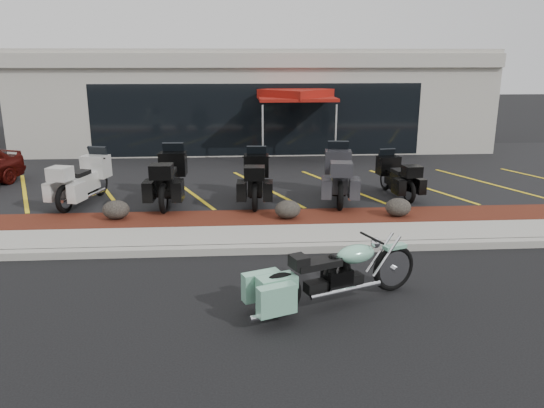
{
  "coord_description": "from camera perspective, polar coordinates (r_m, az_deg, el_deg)",
  "views": [
    {
      "loc": [
        -0.78,
        -8.88,
        3.72
      ],
      "look_at": [
        -0.1,
        1.2,
        0.91
      ],
      "focal_mm": 35.0,
      "sensor_mm": 36.0,
      "label": 1
    }
  ],
  "objects": [
    {
      "name": "upper_lot",
      "position": [
        17.48,
        -1.23,
        3.51
      ],
      "size": [
        26.0,
        9.6,
        0.15
      ],
      "primitive_type": "cube",
      "color": "black",
      "rests_on": "ground"
    },
    {
      "name": "hero_cruiser",
      "position": [
        8.86,
        12.97,
        -6.06
      ],
      "size": [
        3.0,
        1.78,
        1.03
      ],
      "primitive_type": null,
      "rotation": [
        0.0,
        0.0,
        0.38
      ],
      "color": "#7FC5A4",
      "rests_on": "ground"
    },
    {
      "name": "ground",
      "position": [
        9.66,
        1.08,
        -7.1
      ],
      "size": [
        90.0,
        90.0,
        0.0
      ],
      "primitive_type": "plane",
      "color": "black",
      "rests_on": "ground"
    },
    {
      "name": "sidewalk",
      "position": [
        11.12,
        0.37,
        -3.57
      ],
      "size": [
        24.0,
        1.2,
        0.15
      ],
      "primitive_type": "cube",
      "color": "gray",
      "rests_on": "ground"
    },
    {
      "name": "boulder_left",
      "position": [
        12.52,
        -16.44,
        -0.6
      ],
      "size": [
        0.61,
        0.51,
        0.43
      ],
      "primitive_type": "ellipsoid",
      "color": "black",
      "rests_on": "mulch_bed"
    },
    {
      "name": "traffic_cone",
      "position": [
        17.57,
        -1.38,
        4.61
      ],
      "size": [
        0.32,
        0.32,
        0.47
      ],
      "primitive_type": "cone",
      "rotation": [
        0.0,
        0.0,
        -0.12
      ],
      "color": "#E83F07",
      "rests_on": "upper_lot"
    },
    {
      "name": "mulch_bed",
      "position": [
        12.26,
        -0.04,
        -1.72
      ],
      "size": [
        24.0,
        1.2,
        0.16
      ],
      "primitive_type": "cube",
      "color": "#35120C",
      "rests_on": "ground"
    },
    {
      "name": "boulder_right",
      "position": [
        12.57,
        13.42,
        -0.33
      ],
      "size": [
        0.6,
        0.5,
        0.42
      ],
      "primitive_type": "ellipsoid",
      "color": "black",
      "rests_on": "mulch_bed"
    },
    {
      "name": "touring_white",
      "position": [
        14.71,
        -18.11,
        3.38
      ],
      "size": [
        1.45,
        2.43,
        1.33
      ],
      "primitive_type": null,
      "rotation": [
        0.0,
        0.0,
        1.3
      ],
      "color": "silver",
      "rests_on": "upper_lot"
    },
    {
      "name": "popup_canopy",
      "position": [
        19.13,
        2.57,
        11.56
      ],
      "size": [
        3.47,
        3.47,
        2.48
      ],
      "rotation": [
        0.0,
        0.0,
        -0.39
      ],
      "color": "silver",
      "rests_on": "upper_lot"
    },
    {
      "name": "touring_black_rear",
      "position": [
        14.93,
        12.18,
        3.66
      ],
      "size": [
        1.04,
        2.09,
        1.17
      ],
      "primitive_type": null,
      "rotation": [
        0.0,
        0.0,
        1.71
      ],
      "color": "black",
      "rests_on": "upper_lot"
    },
    {
      "name": "dealership_building",
      "position": [
        23.42,
        -1.99,
        11.35
      ],
      "size": [
        18.0,
        8.16,
        4.0
      ],
      "color": "#A6A195",
      "rests_on": "ground"
    },
    {
      "name": "boulder_mid",
      "position": [
        12.06,
        1.7,
        -0.58
      ],
      "size": [
        0.59,
        0.49,
        0.42
      ],
      "primitive_type": "ellipsoid",
      "color": "black",
      "rests_on": "mulch_bed"
    },
    {
      "name": "curb",
      "position": [
        10.47,
        0.66,
        -4.83
      ],
      "size": [
        24.0,
        0.25,
        0.15
      ],
      "primitive_type": "cube",
      "color": "gray",
      "rests_on": "ground"
    },
    {
      "name": "touring_black_mid",
      "position": [
        14.12,
        -1.66,
        3.66
      ],
      "size": [
        1.02,
        2.32,
        1.32
      ],
      "primitive_type": null,
      "rotation": [
        0.0,
        0.0,
        1.5
      ],
      "color": "black",
      "rests_on": "upper_lot"
    },
    {
      "name": "touring_black_front",
      "position": [
        14.31,
        -10.48,
        3.75
      ],
      "size": [
        1.02,
        2.47,
        1.41
      ],
      "primitive_type": null,
      "rotation": [
        0.0,
        0.0,
        1.53
      ],
      "color": "black",
      "rests_on": "upper_lot"
    },
    {
      "name": "touring_grey",
      "position": [
        14.43,
        7.06,
        4.0
      ],
      "size": [
        1.27,
        2.55,
        1.42
      ],
      "primitive_type": null,
      "rotation": [
        0.0,
        0.0,
        1.43
      ],
      "color": "#2C2C31",
      "rests_on": "upper_lot"
    }
  ]
}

